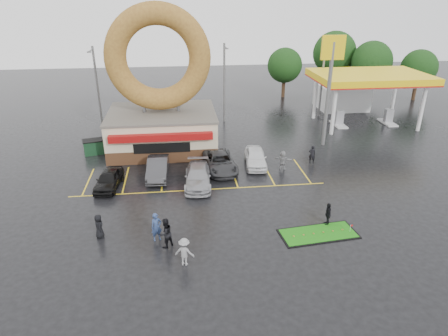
{
  "coord_description": "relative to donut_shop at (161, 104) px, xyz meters",
  "views": [
    {
      "loc": [
        -1.43,
        -24.46,
        14.25
      ],
      "look_at": [
        1.77,
        2.44,
        2.2
      ],
      "focal_mm": 32.0,
      "sensor_mm": 36.0,
      "label": 1
    }
  ],
  "objects": [
    {
      "name": "person_blackjkt",
      "position": [
        0.47,
        -16.89,
        -3.51
      ],
      "size": [
        1.18,
        1.15,
        1.92
      ],
      "primitive_type": "imported",
      "rotation": [
        0.0,
        0.0,
        3.81
      ],
      "color": "black",
      "rests_on": "ground"
    },
    {
      "name": "person_bystander",
      "position": [
        -3.68,
        -15.38,
        -3.66
      ],
      "size": [
        0.72,
        0.9,
        1.61
      ],
      "primitive_type": "imported",
      "rotation": [
        0.0,
        0.0,
        1.87
      ],
      "color": "black",
      "rests_on": "ground"
    },
    {
      "name": "ground",
      "position": [
        3.0,
        -12.97,
        -4.46
      ],
      "size": [
        120.0,
        120.0,
        0.0
      ],
      "primitive_type": "plane",
      "color": "black",
      "rests_on": "ground"
    },
    {
      "name": "streetlight_right",
      "position": [
        19.0,
        8.95,
        0.32
      ],
      "size": [
        0.4,
        2.21,
        9.0
      ],
      "color": "slate",
      "rests_on": "ground"
    },
    {
      "name": "tree_far_a",
      "position": [
        29.0,
        17.03,
        0.72
      ],
      "size": [
        5.6,
        5.6,
        8.0
      ],
      "color": "#332114",
      "rests_on": "ground"
    },
    {
      "name": "putting_green",
      "position": [
        10.12,
        -16.69,
        -4.43
      ],
      "size": [
        5.14,
        2.65,
        0.62
      ],
      "color": "black",
      "rests_on": "ground"
    },
    {
      "name": "person_hoodie",
      "position": [
        1.55,
        -18.78,
        -3.61
      ],
      "size": [
        1.25,
        0.96,
        1.71
      ],
      "primitive_type": "imported",
      "rotation": [
        0.0,
        0.0,
        2.82
      ],
      "color": "gray",
      "rests_on": "ground"
    },
    {
      "name": "dumpster",
      "position": [
        -6.58,
        -0.74,
        -3.81
      ],
      "size": [
        2.04,
        1.61,
        1.3
      ],
      "primitive_type": "cube",
      "rotation": [
        0.0,
        0.0,
        0.25
      ],
      "color": "#183F23",
      "rests_on": "ground"
    },
    {
      "name": "streetlight_left",
      "position": [
        -7.0,
        6.95,
        0.32
      ],
      "size": [
        0.4,
        2.21,
        9.0
      ],
      "color": "slate",
      "rests_on": "ground"
    },
    {
      "name": "streetlight_mid",
      "position": [
        7.0,
        7.95,
        0.32
      ],
      "size": [
        0.4,
        2.21,
        9.0
      ],
      "color": "slate",
      "rests_on": "ground"
    },
    {
      "name": "tree_far_c",
      "position": [
        25.0,
        21.03,
        1.37
      ],
      "size": [
        6.3,
        6.3,
        9.0
      ],
      "color": "#332114",
      "rests_on": "ground"
    },
    {
      "name": "person_blue",
      "position": [
        -0.09,
        -16.09,
        -3.54
      ],
      "size": [
        0.78,
        0.64,
        1.85
      ],
      "primitive_type": "imported",
      "rotation": [
        0.0,
        0.0,
        0.34
      ],
      "color": "navy",
      "rests_on": "ground"
    },
    {
      "name": "person_cameraman",
      "position": [
        11.07,
        -15.62,
        -3.67
      ],
      "size": [
        0.52,
        0.98,
        1.59
      ],
      "primitive_type": "imported",
      "rotation": [
        0.0,
        0.0,
        -1.72
      ],
      "color": "black",
      "rests_on": "ground"
    },
    {
      "name": "donut_shop",
      "position": [
        0.0,
        0.0,
        0.0
      ],
      "size": [
        10.2,
        8.7,
        13.5
      ],
      "color": "#472B19",
      "rests_on": "ground"
    },
    {
      "name": "person_walker_near",
      "position": [
        10.37,
        -6.48,
        -3.61
      ],
      "size": [
        1.63,
        1.17,
        1.7
      ],
      "primitive_type": "imported",
      "rotation": [
        0.0,
        0.0,
        2.67
      ],
      "color": "gray",
      "rests_on": "ground"
    },
    {
      "name": "gas_station",
      "position": [
        23.0,
        7.97,
        -0.77
      ],
      "size": [
        12.3,
        13.65,
        5.9
      ],
      "color": "silver",
      "rests_on": "ground"
    },
    {
      "name": "tree_far_d",
      "position": [
        17.0,
        19.03,
        0.07
      ],
      "size": [
        4.9,
        4.9,
        7.0
      ],
      "color": "#332114",
      "rests_on": "ground"
    },
    {
      "name": "tree_far_b",
      "position": [
        35.0,
        15.03,
        0.07
      ],
      "size": [
        4.9,
        4.9,
        7.0
      ],
      "color": "#332114",
      "rests_on": "ground"
    },
    {
      "name": "car_dgrey",
      "position": [
        -0.34,
        -6.73,
        -3.68
      ],
      "size": [
        1.83,
        4.8,
        1.56
      ],
      "primitive_type": "imported",
      "rotation": [
        0.0,
        0.0,
        -0.04
      ],
      "color": "#333235",
      "rests_on": "ground"
    },
    {
      "name": "car_grey",
      "position": [
        4.95,
        -5.97,
        -3.72
      ],
      "size": [
        2.87,
        5.51,
        1.48
      ],
      "primitive_type": "imported",
      "rotation": [
        0.0,
        0.0,
        0.08
      ],
      "color": "#303033",
      "rests_on": "ground"
    },
    {
      "name": "person_walker_far",
      "position": [
        13.34,
        -5.43,
        -3.62
      ],
      "size": [
        0.69,
        0.53,
        1.69
      ],
      "primitive_type": "imported",
      "rotation": [
        0.0,
        0.0,
        2.91
      ],
      "color": "black",
      "rests_on": "ground"
    },
    {
      "name": "car_black",
      "position": [
        -4.09,
        -8.31,
        -3.76
      ],
      "size": [
        2.21,
        4.32,
        1.41
      ],
      "primitive_type": "imported",
      "rotation": [
        0.0,
        0.0,
        -0.14
      ],
      "color": "black",
      "rests_on": "ground"
    },
    {
      "name": "car_white",
      "position": [
        8.19,
        -5.36,
        -3.7
      ],
      "size": [
        2.27,
        4.66,
        1.53
      ],
      "primitive_type": "imported",
      "rotation": [
        0.0,
        0.0,
        -0.1
      ],
      "color": "silver",
      "rests_on": "ground"
    },
    {
      "name": "shell_sign",
      "position": [
        16.0,
        -0.97,
        2.91
      ],
      "size": [
        2.2,
        0.36,
        10.6
      ],
      "color": "slate",
      "rests_on": "ground"
    },
    {
      "name": "car_silver",
      "position": [
        2.9,
        -8.67,
        -3.73
      ],
      "size": [
        2.41,
        5.22,
        1.48
      ],
      "primitive_type": "imported",
      "rotation": [
        0.0,
        0.0,
        -0.07
      ],
      "color": "#99999E",
      "rests_on": "ground"
    }
  ]
}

